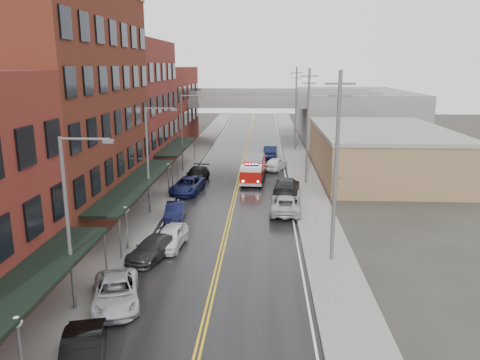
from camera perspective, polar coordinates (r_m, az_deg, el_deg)
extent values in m
cube|color=black|center=(45.05, -0.63, -1.96)|extent=(11.00, 160.00, 0.02)
cube|color=slate|center=(46.07, -9.73, -1.72)|extent=(3.00, 160.00, 0.15)
cube|color=slate|center=(45.16, 8.66, -1.99)|extent=(3.00, 160.00, 0.15)
cube|color=gray|center=(45.73, -7.71, -1.76)|extent=(0.30, 160.00, 0.15)
cube|color=gray|center=(45.03, 6.57, -1.97)|extent=(0.30, 160.00, 0.15)
cube|color=#5E2719|center=(39.82, -21.04, 8.22)|extent=(9.00, 20.00, 18.00)
cube|color=maroon|center=(56.33, -13.72, 8.58)|extent=(9.00, 15.00, 15.00)
cube|color=maroon|center=(73.33, -9.75, 8.72)|extent=(9.00, 20.00, 12.00)
cube|color=#906E4D|center=(55.73, 16.73, 3.14)|extent=(14.00, 22.00, 5.00)
cube|color=slate|center=(85.03, 13.48, 7.86)|extent=(18.00, 30.00, 8.00)
cube|color=black|center=(22.14, -25.71, -12.36)|extent=(2.60, 16.00, 0.18)
cylinder|color=slate|center=(28.60, -16.07, -8.85)|extent=(0.10, 0.10, 3.00)
cube|color=black|center=(38.82, -12.44, -0.31)|extent=(2.60, 18.00, 0.18)
cylinder|color=slate|center=(31.06, -14.41, -6.90)|extent=(0.10, 0.10, 3.00)
cylinder|color=slate|center=(47.03, -8.25, 0.45)|extent=(0.10, 0.10, 3.00)
cube|color=black|center=(55.52, -7.70, 4.09)|extent=(2.60, 13.00, 0.18)
cylinder|color=slate|center=(49.71, -7.63, 1.19)|extent=(0.10, 0.10, 3.00)
cylinder|color=slate|center=(61.51, -5.56, 3.68)|extent=(0.10, 0.10, 3.00)
cylinder|color=#59595B|center=(20.87, -25.15, -18.96)|extent=(0.14, 0.14, 2.80)
sphere|color=silver|center=(20.13, -25.60, -15.33)|extent=(0.44, 0.44, 0.44)
cylinder|color=#59595B|center=(32.54, -13.65, -6.08)|extent=(0.14, 0.14, 2.80)
sphere|color=silver|center=(32.07, -13.80, -3.55)|extent=(0.44, 0.44, 0.44)
cylinder|color=#59595B|center=(45.54, -8.69, -0.14)|extent=(0.14, 0.14, 2.80)
sphere|color=silver|center=(45.21, -8.76, 1.71)|extent=(0.44, 0.44, 0.44)
cylinder|color=#59595B|center=(24.59, -20.23, -5.45)|extent=(0.18, 0.18, 9.00)
cylinder|color=#59595B|center=(23.11, -18.39, 4.77)|extent=(2.40, 0.12, 0.12)
cube|color=#59595B|center=(22.75, -15.79, 4.56)|extent=(0.50, 0.22, 0.18)
cylinder|color=#59595B|center=(39.26, -11.18, 2.16)|extent=(0.18, 0.18, 9.00)
cylinder|color=#59595B|center=(38.35, -9.73, 8.60)|extent=(2.40, 0.12, 0.12)
cube|color=#59595B|center=(38.13, -8.09, 8.48)|extent=(0.50, 0.22, 0.18)
cylinder|color=#59595B|center=(54.68, -7.12, 5.55)|extent=(0.18, 0.18, 9.00)
cylinder|color=#59595B|center=(54.03, -5.99, 10.18)|extent=(2.40, 0.12, 0.12)
cube|color=#59595B|center=(53.87, -4.81, 10.09)|extent=(0.50, 0.22, 0.18)
cylinder|color=#59595B|center=(29.27, 11.61, 1.19)|extent=(0.24, 0.24, 12.00)
cube|color=#59595B|center=(28.62, 12.12, 11.41)|extent=(1.80, 0.12, 0.12)
cube|color=#59595B|center=(28.65, 12.05, 10.01)|extent=(1.40, 0.12, 0.12)
cylinder|color=#59595B|center=(48.86, 8.25, 6.32)|extent=(0.24, 0.24, 12.00)
cube|color=#59595B|center=(48.47, 8.46, 12.42)|extent=(1.80, 0.12, 0.12)
cube|color=#59595B|center=(48.49, 8.43, 11.59)|extent=(1.40, 0.12, 0.12)
cylinder|color=#59595B|center=(68.69, 6.80, 8.49)|extent=(0.24, 0.24, 12.00)
cube|color=#59595B|center=(68.41, 6.92, 12.83)|extent=(1.80, 0.12, 0.12)
cube|color=#59595B|center=(68.42, 6.91, 12.24)|extent=(1.40, 0.12, 0.12)
cube|color=slate|center=(75.51, 0.94, 9.63)|extent=(40.00, 10.00, 1.50)
cube|color=slate|center=(77.08, -7.32, 6.80)|extent=(1.60, 8.00, 6.00)
cube|color=slate|center=(76.27, 9.28, 6.66)|extent=(1.60, 8.00, 6.00)
cube|color=#910B06|center=(51.61, 1.73, 1.63)|extent=(2.47, 4.97, 1.85)
cube|color=#910B06|center=(48.32, 1.40, 0.46)|extent=(2.33, 2.41, 1.32)
cube|color=silver|center=(48.12, 1.41, 1.49)|extent=(2.21, 2.23, 0.44)
cube|color=black|center=(48.43, 1.42, 0.82)|extent=(2.30, 1.53, 0.71)
cube|color=slate|center=(51.39, 1.74, 2.78)|extent=(2.23, 4.60, 0.26)
cube|color=black|center=(48.06, 1.41, 1.83)|extent=(1.42, 0.33, 0.12)
sphere|color=#FF0C0C|center=(48.09, 0.83, 1.92)|extent=(0.18, 0.18, 0.18)
sphere|color=#1933FF|center=(48.01, 1.99, 1.89)|extent=(0.18, 0.18, 0.18)
cylinder|color=black|center=(48.48, 0.24, -0.29)|extent=(0.90, 0.36, 0.88)
cylinder|color=black|center=(48.32, 2.53, -0.35)|extent=(0.90, 0.36, 0.88)
cylinder|color=black|center=(51.47, 0.61, 0.54)|extent=(0.90, 0.36, 0.88)
cylinder|color=black|center=(51.32, 2.76, 0.49)|extent=(0.90, 0.36, 0.88)
cylinder|color=black|center=(53.61, 0.84, 1.08)|extent=(0.90, 0.36, 0.88)
cylinder|color=black|center=(53.46, 2.91, 1.03)|extent=(0.90, 0.36, 0.88)
imported|color=black|center=(21.36, -18.65, -19.54)|extent=(2.74, 4.88, 1.52)
imported|color=#AEB0B6|center=(26.00, -14.89, -13.07)|extent=(3.63, 5.48, 1.40)
imported|color=#252527|center=(31.26, -10.57, -8.17)|extent=(3.26, 5.03, 1.36)
imported|color=white|center=(32.82, -8.47, -6.87)|extent=(2.12, 4.51, 1.49)
imported|color=black|center=(38.56, -7.93, -3.80)|extent=(1.78, 4.20, 1.35)
imported|color=#111843|center=(46.23, -6.42, -0.67)|extent=(3.16, 5.74, 1.52)
imported|color=black|center=(50.67, -5.31, 0.65)|extent=(2.59, 5.44, 1.53)
imported|color=#AAADB2|center=(40.02, 5.58, -2.93)|extent=(2.87, 5.69, 1.54)
imported|color=black|center=(45.84, 5.71, -0.71)|extent=(2.98, 5.85, 1.63)
imported|color=white|center=(56.33, 4.41, 2.00)|extent=(3.21, 4.83, 1.53)
imported|color=black|center=(64.12, 3.73, 3.51)|extent=(2.00, 5.05, 1.64)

